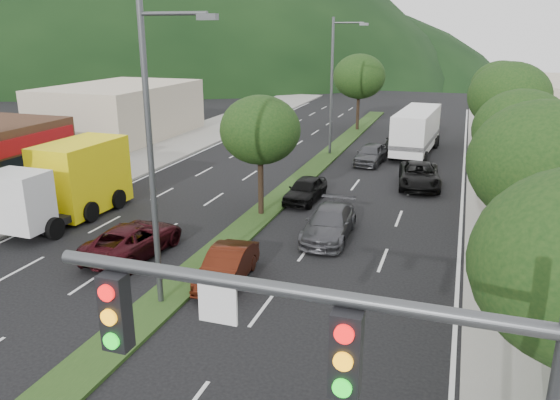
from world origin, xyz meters
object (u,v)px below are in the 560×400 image
(tree_r_e, at_px, (501,86))
(car_queue_f, at_px, (401,142))
(motorhome, at_px, (416,130))
(tree_r_c, at_px, (522,131))
(car_queue_c, at_px, (227,266))
(streetlight_mid, at_px, (334,80))
(car_queue_d, at_px, (419,175))
(box_truck, at_px, (70,183))
(tree_med_far, at_px, (359,76))
(car_queue_a, at_px, (305,190))
(streetlight_near, at_px, (155,147))
(tree_med_near, at_px, (260,130))
(car_queue_e, at_px, (371,154))
(tree_r_b, at_px, (544,164))
(suv_maroon, at_px, (133,239))
(tree_r_d, at_px, (509,96))
(car_queue_b, at_px, (329,223))

(tree_r_e, bearing_deg, car_queue_f, -150.61)
(car_queue_f, relative_size, motorhome, 0.59)
(tree_r_c, distance_m, car_queue_c, 14.85)
(streetlight_mid, xyz_separation_m, car_queue_d, (7.02, -6.97, -4.87))
(tree_r_e, xyz_separation_m, car_queue_d, (-4.77, -13.97, -4.18))
(tree_r_c, height_order, box_truck, tree_r_c)
(tree_med_far, xyz_separation_m, car_queue_a, (1.50, -22.97, -4.33))
(tree_med_far, xyz_separation_m, car_queue_d, (7.23, -17.97, -4.29))
(streetlight_near, height_order, box_truck, streetlight_near)
(tree_med_far, distance_m, car_queue_c, 33.98)
(box_truck, bearing_deg, tree_r_e, -128.58)
(motorhome, bearing_deg, box_truck, -121.89)
(tree_med_near, height_order, car_queue_d, tree_med_near)
(car_queue_d, height_order, car_queue_e, car_queue_e)
(tree_med_far, height_order, car_queue_d, tree_med_far)
(streetlight_near, height_order, motorhome, streetlight_near)
(tree_r_b, relative_size, tree_r_e, 1.03)
(suv_maroon, xyz_separation_m, car_queue_f, (8.24, 24.58, 0.06))
(tree_med_far, bearing_deg, car_queue_e, -75.16)
(tree_r_e, bearing_deg, tree_r_c, -90.00)
(tree_med_near, distance_m, box_truck, 9.93)
(tree_r_c, distance_m, car_queue_a, 11.31)
(tree_med_near, bearing_deg, car_queue_d, 48.00)
(tree_r_b, height_order, tree_r_d, tree_r_d)
(car_queue_a, relative_size, car_queue_e, 0.94)
(motorhome, bearing_deg, tree_med_near, -105.14)
(tree_med_far, relative_size, suv_maroon, 1.38)
(tree_r_e, bearing_deg, box_truck, -129.75)
(tree_r_c, xyz_separation_m, suv_maroon, (-15.30, -8.56, -4.05))
(streetlight_near, height_order, car_queue_f, streetlight_near)
(tree_med_far, distance_m, car_queue_f, 10.30)
(car_queue_d, bearing_deg, tree_r_c, -58.15)
(tree_r_e, relative_size, box_truck, 0.88)
(tree_med_near, height_order, motorhome, tree_med_near)
(car_queue_a, bearing_deg, motorhome, 76.12)
(car_queue_b, distance_m, car_queue_c, 6.24)
(streetlight_near, xyz_separation_m, streetlight_mid, (0.00, 25.00, 0.00))
(tree_r_d, height_order, streetlight_near, streetlight_near)
(tree_r_e, height_order, car_queue_b, tree_r_e)
(car_queue_a, bearing_deg, car_queue_c, -86.35)
(tree_med_near, bearing_deg, streetlight_mid, 89.22)
(tree_r_c, distance_m, tree_r_d, 10.01)
(car_queue_d, bearing_deg, tree_med_far, 105.38)
(streetlight_mid, relative_size, car_queue_a, 2.53)
(streetlight_near, bearing_deg, streetlight_mid, 90.00)
(tree_med_far, relative_size, box_truck, 0.91)
(streetlight_near, distance_m, suv_maroon, 6.93)
(tree_r_d, relative_size, motorhome, 0.81)
(tree_r_b, relative_size, car_queue_c, 1.74)
(car_queue_d, relative_size, car_queue_e, 1.22)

